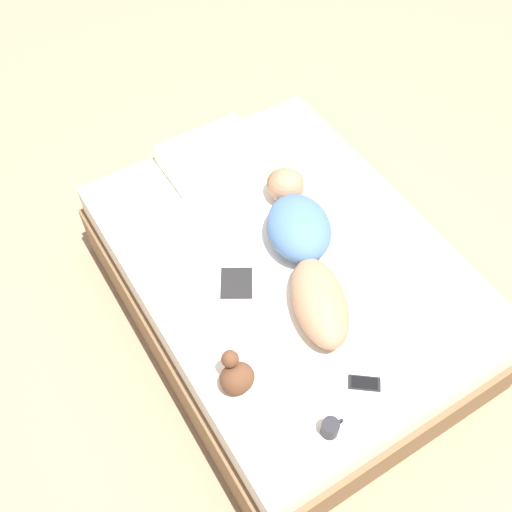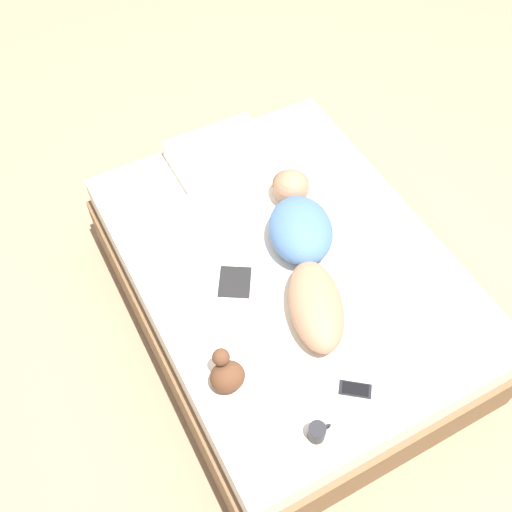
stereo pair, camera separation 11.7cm
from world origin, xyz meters
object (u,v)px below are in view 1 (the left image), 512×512
at_px(coffee_mug, 331,428).
at_px(cell_phone, 364,383).
at_px(person, 303,244).
at_px(open_magazine, 213,284).

xyz_separation_m(coffee_mug, cell_phone, (0.27, 0.10, -0.04)).
distance_m(person, open_magazine, 0.51).
bearing_deg(person, open_magazine, -168.98).
height_order(person, open_magazine, person).
bearing_deg(cell_phone, coffee_mug, 147.99).
bearing_deg(cell_phone, open_magazine, 58.79).
height_order(coffee_mug, cell_phone, coffee_mug).
distance_m(person, coffee_mug, 0.97).
relative_size(coffee_mug, cell_phone, 0.70).
distance_m(coffee_mug, cell_phone, 0.29).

